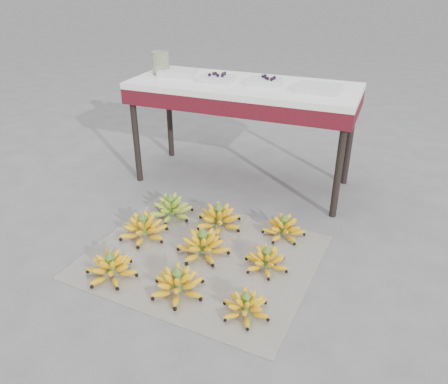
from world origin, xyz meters
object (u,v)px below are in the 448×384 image
(bunch_front_left, at_px, (111,268))
(bunch_mid_right, at_px, (266,260))
(vendor_table, at_px, (243,95))
(bunch_back_center, at_px, (219,218))
(bunch_mid_center, at_px, (203,245))
(bunch_back_right, at_px, (284,228))
(tray_left, at_px, (217,78))
(bunch_front_right, at_px, (246,306))
(tray_right, at_px, (265,81))
(bunch_front_center, at_px, (178,284))
(tray_far_right, at_px, (319,88))
(bunch_mid_left, at_px, (144,228))
(tray_far_left, at_px, (178,73))
(bunch_back_left, at_px, (171,208))
(glass_jar, at_px, (161,63))
(newspaper_mat, at_px, (202,256))

(bunch_front_left, height_order, bunch_mid_right, bunch_front_left)
(vendor_table, bearing_deg, bunch_back_center, -82.54)
(bunch_mid_center, bearing_deg, bunch_back_right, 49.66)
(bunch_front_left, height_order, tray_left, tray_left)
(bunch_front_right, xyz_separation_m, tray_left, (-0.68, 1.32, 0.72))
(tray_right, bearing_deg, bunch_front_center, -90.78)
(bunch_back_right, bearing_deg, tray_far_right, 95.26)
(bunch_front_center, xyz_separation_m, tray_left, (-0.32, 1.30, 0.71))
(bunch_mid_left, height_order, bunch_mid_center, bunch_mid_center)
(bunch_front_right, relative_size, bunch_back_center, 0.80)
(bunch_mid_left, height_order, tray_right, tray_right)
(bunch_back_right, bearing_deg, tray_far_left, 155.57)
(bunch_mid_left, xyz_separation_m, bunch_back_left, (0.04, 0.28, -0.00))
(bunch_mid_left, height_order, bunch_mid_right, bunch_mid_left)
(bunch_front_left, relative_size, glass_jar, 1.94)
(tray_left, xyz_separation_m, tray_far_right, (0.71, -0.02, 0.00))
(tray_far_left, bearing_deg, tray_far_right, -3.57)
(bunch_front_center, xyz_separation_m, bunch_back_right, (0.36, 0.71, -0.00))
(bunch_front_right, bearing_deg, bunch_mid_center, 154.56)
(bunch_front_left, xyz_separation_m, tray_far_right, (0.78, 1.30, 0.72))
(newspaper_mat, relative_size, bunch_front_right, 4.21)
(bunch_front_right, bearing_deg, newspaper_mat, 155.91)
(bunch_front_center, xyz_separation_m, tray_far_left, (-0.64, 1.35, 0.71))
(bunch_back_left, distance_m, vendor_table, 0.93)
(bunch_mid_left, bearing_deg, bunch_front_left, -64.96)
(bunch_mid_right, xyz_separation_m, bunch_back_left, (-0.74, 0.30, 0.01))
(bunch_mid_center, bearing_deg, tray_right, 94.54)
(bunch_front_left, bearing_deg, tray_far_left, 108.23)
(bunch_front_left, relative_size, bunch_front_right, 1.04)
(bunch_mid_right, xyz_separation_m, glass_jar, (-1.14, 1.00, 0.78))
(bunch_back_right, distance_m, glass_jar, 1.54)
(bunch_mid_center, xyz_separation_m, bunch_mid_right, (0.37, 0.01, -0.01))
(bunch_mid_center, xyz_separation_m, bunch_back_left, (-0.37, 0.31, -0.00))
(bunch_front_center, height_order, tray_far_left, tray_far_left)
(vendor_table, bearing_deg, tray_left, -172.60)
(bunch_back_left, bearing_deg, vendor_table, 49.18)
(bunch_back_center, xyz_separation_m, vendor_table, (-0.09, 0.67, 0.60))
(bunch_front_left, distance_m, tray_left, 1.50)
(newspaper_mat, xyz_separation_m, bunch_front_center, (0.02, -0.33, 0.06))
(bunch_back_left, height_order, tray_far_left, tray_far_left)
(bunch_back_left, bearing_deg, bunch_mid_left, -118.21)
(newspaper_mat, height_order, tray_right, tray_right)
(bunch_mid_left, height_order, glass_jar, glass_jar)
(bunch_front_left, bearing_deg, bunch_mid_right, 34.30)
(bunch_back_left, bearing_deg, glass_jar, 99.88)
(bunch_back_left, bearing_deg, bunch_back_center, -21.20)
(newspaper_mat, relative_size, glass_jar, 7.88)
(bunch_mid_right, distance_m, bunch_back_center, 0.50)
(newspaper_mat, height_order, glass_jar, glass_jar)
(bunch_mid_center, distance_m, bunch_mid_right, 0.37)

